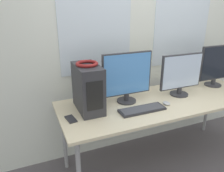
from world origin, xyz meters
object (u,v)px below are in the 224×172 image
at_px(monitor_main, 127,77).
at_px(cell_phone, 71,119).
at_px(monitor_right_near, 181,74).
at_px(monitor_right_far, 216,65).
at_px(headphones, 87,64).
at_px(keyboard, 142,110).
at_px(pc_tower, 88,88).
at_px(mouse, 166,103).

distance_m(monitor_main, cell_phone, 0.68).
height_order(monitor_main, monitor_right_near, monitor_main).
bearing_deg(monitor_main, monitor_right_far, 0.82).
distance_m(headphones, cell_phone, 0.50).
bearing_deg(keyboard, pc_tower, 153.75).
bearing_deg(pc_tower, headphones, 90.00).
bearing_deg(pc_tower, mouse, -14.88).
relative_size(mouse, cell_phone, 0.58).
distance_m(keyboard, cell_phone, 0.66).
bearing_deg(monitor_main, headphones, -177.44).
relative_size(pc_tower, headphones, 2.15).
height_order(headphones, monitor_right_near, headphones).
bearing_deg(mouse, keyboard, -175.02).
height_order(pc_tower, monitor_main, monitor_main).
bearing_deg(monitor_right_near, keyboard, -162.58).
bearing_deg(cell_phone, keyboard, -16.36).
distance_m(pc_tower, mouse, 0.79).
bearing_deg(monitor_right_far, mouse, -164.71).
xyz_separation_m(headphones, cell_phone, (-0.20, -0.13, -0.44)).
relative_size(headphones, keyboard, 0.45).
bearing_deg(pc_tower, monitor_right_far, 1.29).
relative_size(monitor_right_near, mouse, 5.83).
xyz_separation_m(monitor_right_near, keyboard, (-0.56, -0.18, -0.22)).
bearing_deg(keyboard, monitor_right_far, 12.74).
xyz_separation_m(pc_tower, cell_phone, (-0.20, -0.13, -0.21)).
distance_m(monitor_right_near, mouse, 0.38).
height_order(pc_tower, monitor_right_near, monitor_right_near).
height_order(monitor_right_far, cell_phone, monitor_right_far).
xyz_separation_m(pc_tower, mouse, (0.74, -0.20, -0.20)).
bearing_deg(monitor_right_near, mouse, -151.07).
relative_size(pc_tower, cell_phone, 2.90).
bearing_deg(mouse, cell_phone, 176.04).
xyz_separation_m(monitor_right_far, keyboard, (-1.14, -0.26, -0.24)).
bearing_deg(monitor_right_near, headphones, 177.43).
distance_m(monitor_right_far, cell_phone, 1.81).
height_order(pc_tower, mouse, pc_tower).
distance_m(pc_tower, keyboard, 0.54).
relative_size(headphones, monitor_right_far, 0.41).
xyz_separation_m(monitor_main, cell_phone, (-0.61, -0.15, -0.26)).
height_order(monitor_main, cell_phone, monitor_main).
relative_size(keyboard, cell_phone, 3.01).
distance_m(pc_tower, monitor_main, 0.41).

